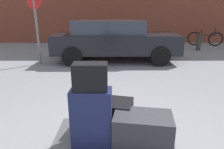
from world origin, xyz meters
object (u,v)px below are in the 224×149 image
object	(u,v)px
suitcase_navy_rear_left	(91,117)
no_parking_sign	(35,21)
bollard_kerb_near	(171,43)
duffel_bag_black_topmost_pile	(90,77)
duffel_bag_charcoal_rear_right	(142,129)
bollard_kerb_mid	(198,43)
duffel_bag_black_front_left	(108,114)
parked_car	(113,39)
bicycle_leaning	(204,39)
luggage_cart	(112,143)

from	to	relation	value
suitcase_navy_rear_left	no_parking_sign	distance (m)	5.28
suitcase_navy_rear_left	bollard_kerb_near	world-z (taller)	suitcase_navy_rear_left
duffel_bag_black_topmost_pile	suitcase_navy_rear_left	bearing A→B (deg)	-0.62
duffel_bag_charcoal_rear_right	bollard_kerb_mid	bearing A→B (deg)	72.21
suitcase_navy_rear_left	duffel_bag_black_front_left	distance (m)	0.36
duffel_bag_charcoal_rear_right	parked_car	bearing A→B (deg)	101.51
bicycle_leaning	bollard_kerb_mid	world-z (taller)	bicycle_leaning
duffel_bag_black_front_left	no_parking_sign	size ratio (longest dim) A/B	0.24
bicycle_leaning	luggage_cart	bearing A→B (deg)	-119.53
bollard_kerb_mid	bicycle_leaning	bearing A→B (deg)	57.44
luggage_cart	bollard_kerb_mid	world-z (taller)	bollard_kerb_mid
suitcase_navy_rear_left	bollard_kerb_near	distance (m)	7.93
duffel_bag_black_front_left	bollard_kerb_near	distance (m)	7.59
duffel_bag_black_topmost_pile	bicycle_leaning	bearing A→B (deg)	59.05
parked_car	bollard_kerb_mid	size ratio (longest dim) A/B	5.89
bollard_kerb_mid	no_parking_sign	size ratio (longest dim) A/B	0.32
bollard_kerb_mid	luggage_cart	bearing A→B (deg)	-118.88
suitcase_navy_rear_left	bollard_kerb_mid	bearing A→B (deg)	62.28
suitcase_navy_rear_left	bollard_kerb_near	size ratio (longest dim) A/B	0.81
duffel_bag_black_topmost_pile	bollard_kerb_mid	world-z (taller)	duffel_bag_black_topmost_pile
bollard_kerb_near	parked_car	bearing A→B (deg)	-142.93
no_parking_sign	bollard_kerb_mid	bearing A→B (deg)	22.13
luggage_cart	no_parking_sign	world-z (taller)	no_parking_sign
luggage_cart	no_parking_sign	size ratio (longest dim) A/B	0.56
no_parking_sign	duffel_bag_black_topmost_pile	bearing A→B (deg)	-64.83
duffel_bag_black_front_left	bicycle_leaning	distance (m)	9.93
duffel_bag_charcoal_rear_right	no_parking_sign	size ratio (longest dim) A/B	0.26
luggage_cart	duffel_bag_black_front_left	bearing A→B (deg)	103.37
bollard_kerb_near	bollard_kerb_mid	size ratio (longest dim) A/B	1.00
luggage_cart	bollard_kerb_near	xyz separation A→B (m)	(2.75, 7.27, 0.10)
suitcase_navy_rear_left	bicycle_leaning	distance (m)	10.27
suitcase_navy_rear_left	bollard_kerb_mid	world-z (taller)	suitcase_navy_rear_left
luggage_cart	duffel_bag_black_topmost_pile	xyz separation A→B (m)	(-0.21, -0.08, 0.79)
bicycle_leaning	bollard_kerb_near	size ratio (longest dim) A/B	2.33
bicycle_leaning	duffel_bag_charcoal_rear_right	bearing A→B (deg)	-117.78
suitcase_navy_rear_left	duffel_bag_charcoal_rear_right	size ratio (longest dim) A/B	1.02
luggage_cart	no_parking_sign	bearing A→B (deg)	117.65
no_parking_sign	luggage_cart	bearing A→B (deg)	-62.35
luggage_cart	parked_car	distance (m)	5.26
bollard_kerb_near	bollard_kerb_mid	xyz separation A→B (m)	(1.26, 0.00, 0.00)
parked_car	duffel_bag_black_front_left	bearing A→B (deg)	-91.30
suitcase_navy_rear_left	duffel_bag_black_topmost_pile	bearing A→B (deg)	-177.86
duffel_bag_black_topmost_pile	no_parking_sign	size ratio (longest dim) A/B	0.14
bollard_kerb_near	bollard_kerb_mid	world-z (taller)	same
duffel_bag_black_front_left	duffel_bag_black_topmost_pile	size ratio (longest dim) A/B	1.69
suitcase_navy_rear_left	bicycle_leaning	bearing A→B (deg)	61.81
duffel_bag_charcoal_rear_right	bicycle_leaning	world-z (taller)	bicycle_leaning
duffel_bag_black_topmost_pile	no_parking_sign	distance (m)	5.24
luggage_cart	bicycle_leaning	distance (m)	10.10
suitcase_navy_rear_left	bicycle_leaning	size ratio (longest dim) A/B	0.35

